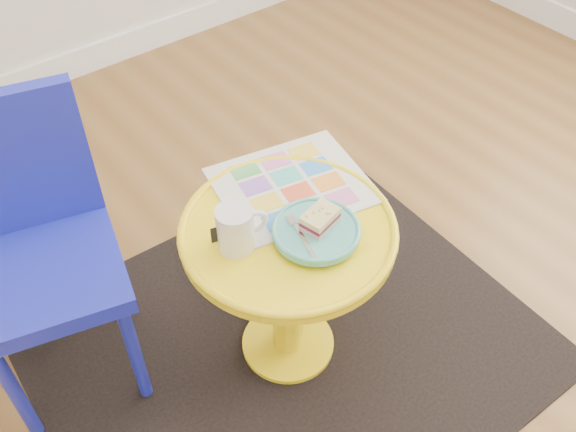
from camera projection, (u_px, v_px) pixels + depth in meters
floor at (404, 417)px, 1.65m from camera, size 4.00×4.00×0.00m
rug at (288, 345)px, 1.80m from camera, size 1.34×1.15×0.01m
side_table at (288, 266)px, 1.56m from camera, size 0.50×0.50×0.48m
chair at (34, 240)px, 1.47m from camera, size 0.43×0.43×0.79m
newspaper at (292, 185)px, 1.56m from camera, size 0.41×0.37×0.01m
mug at (236, 228)px, 1.39m from camera, size 0.12×0.08×0.11m
plate at (316, 231)px, 1.43m from camera, size 0.20×0.20×0.02m
cake_slice at (320, 219)px, 1.42m from camera, size 0.10×0.07×0.04m
fork at (301, 235)px, 1.41m from camera, size 0.05×0.14×0.00m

